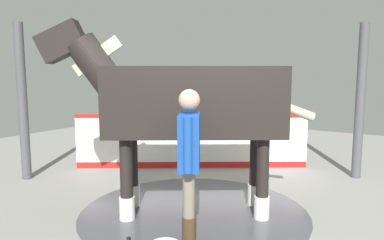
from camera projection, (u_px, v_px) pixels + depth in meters
The scene contains 7 objects.
ground_plane at pixel (220, 217), 4.73m from camera, with size 16.00×16.00×0.02m, color gray.
wet_patch at pixel (194, 211), 4.90m from camera, with size 3.07×3.07×0.00m, color #4C4C54.
barrier_wall at pixel (192, 143), 7.11m from camera, with size 3.87×2.54×1.07m.
roof_post_near at pixel (23, 102), 6.24m from camera, with size 0.16×0.16×2.72m, color #4C4C51.
roof_post_far at pixel (360, 102), 6.32m from camera, with size 0.16×0.16×2.72m, color #4C4C51.
horse at pixel (186, 103), 4.70m from camera, with size 3.13×2.20×2.54m.
handler at pixel (189, 156), 3.89m from camera, with size 0.44×0.61×1.70m.
Camera 1 is at (-2.09, 4.03, 1.87)m, focal length 33.72 mm.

